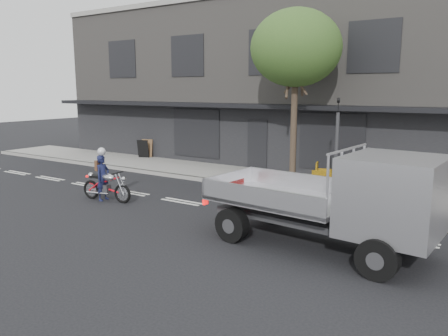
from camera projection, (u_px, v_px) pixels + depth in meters
ground at (182, 202)px, 14.90m from camera, size 80.00×80.00×0.00m
sidewalk at (250, 177)px, 18.78m from camera, size 32.00×3.20×0.15m
kerb at (230, 183)px, 17.45m from camera, size 32.00×0.20×0.15m
building_main at (311, 85)px, 23.53m from camera, size 26.00×10.00×8.00m
street_tree at (296, 49)px, 16.26m from camera, size 3.40×3.40×6.74m
traffic_light_pole at (336, 152)px, 15.14m from camera, size 0.12×0.12×3.50m
motorcycle at (106, 185)px, 14.94m from camera, size 2.05×0.60×1.05m
rider at (103, 178)px, 14.98m from camera, size 0.44×0.61×1.57m
flatbed_ute at (370, 197)px, 9.66m from camera, size 5.57×2.66×2.51m
construction_barrier at (333, 176)px, 16.32m from camera, size 1.71×1.05×0.90m
sandwich_board at (143, 149)px, 23.39m from camera, size 0.71×0.59×0.96m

